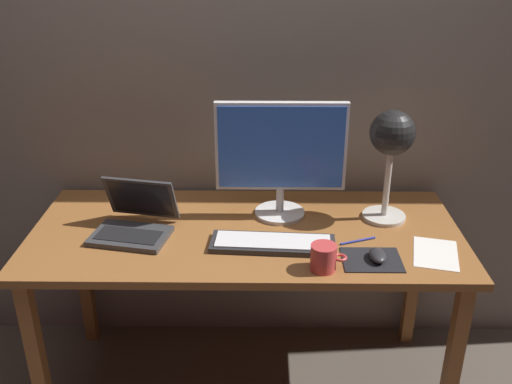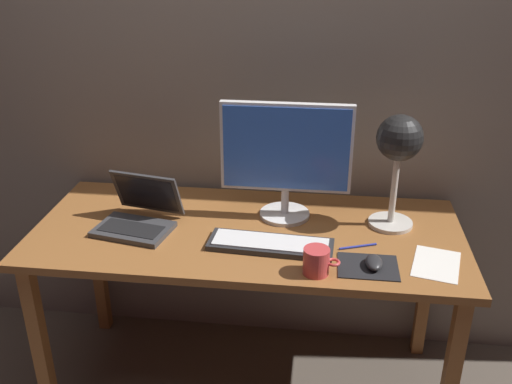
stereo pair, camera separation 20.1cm
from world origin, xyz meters
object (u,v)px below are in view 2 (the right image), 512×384
object	(u,v)px
desk_lamp	(399,147)
mouse	(374,262)
monitor	(286,155)
coffee_mug	(317,261)
pen	(358,246)
laptop	(140,212)
keyboard_main	(271,244)

from	to	relation	value
desk_lamp	mouse	bearing A→B (deg)	-104.66
monitor	mouse	xyz separation A→B (m)	(0.32, -0.34, -0.24)
mouse	monitor	bearing A→B (deg)	133.69
coffee_mug	desk_lamp	bearing A→B (deg)	53.91
monitor	coffee_mug	xyz separation A→B (m)	(0.13, -0.39, -0.21)
mouse	pen	size ratio (longest dim) A/B	0.69
laptop	desk_lamp	distance (m)	0.98
desk_lamp	pen	xyz separation A→B (m)	(-0.13, -0.19, -0.31)
desk_lamp	pen	size ratio (longest dim) A/B	3.09
keyboard_main	coffee_mug	distance (m)	0.22
desk_lamp	keyboard_main	bearing A→B (deg)	-152.85
laptop	pen	distance (m)	0.82
laptop	mouse	xyz separation A→B (m)	(0.86, -0.20, -0.04)
monitor	desk_lamp	distance (m)	0.41
desk_lamp	mouse	distance (m)	0.44
keyboard_main	mouse	size ratio (longest dim) A/B	4.67
monitor	mouse	size ratio (longest dim) A/B	5.12
laptop	desk_lamp	world-z (taller)	desk_lamp
pen	desk_lamp	bearing A→B (deg)	55.60
monitor	desk_lamp	xyz separation A→B (m)	(0.40, -0.02, 0.06)
desk_lamp	coffee_mug	xyz separation A→B (m)	(-0.27, -0.37, -0.27)
laptop	desk_lamp	size ratio (longest dim) A/B	0.73
laptop	pen	xyz separation A→B (m)	(0.81, -0.07, -0.05)
mouse	laptop	bearing A→B (deg)	167.04
monitor	keyboard_main	bearing A→B (deg)	-97.11
laptop	coffee_mug	world-z (taller)	laptop
desk_lamp	coffee_mug	world-z (taller)	desk_lamp
keyboard_main	mouse	bearing A→B (deg)	-14.44
coffee_mug	keyboard_main	bearing A→B (deg)	138.12
laptop	mouse	world-z (taller)	laptop
desk_lamp	monitor	bearing A→B (deg)	176.71
monitor	mouse	bearing A→B (deg)	-46.31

